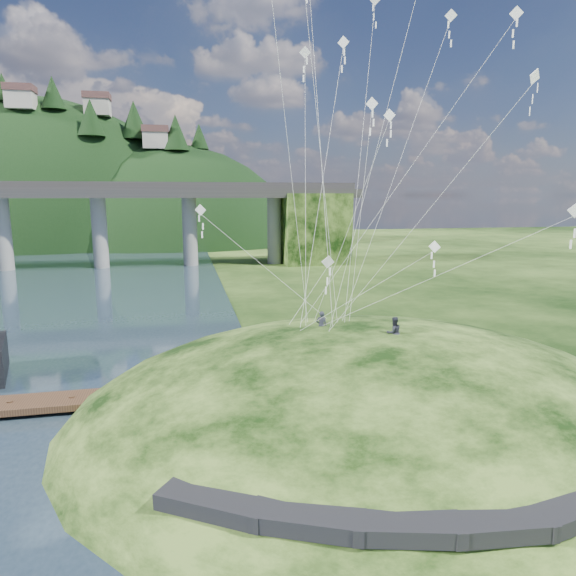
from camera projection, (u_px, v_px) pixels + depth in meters
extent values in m
plane|color=black|center=(235.00, 444.00, 26.43)|extent=(320.00, 320.00, 0.00)
ellipsoid|color=black|center=(368.00, 439.00, 30.20)|extent=(36.00, 32.00, 13.00)
cube|color=black|center=(215.00, 502.00, 18.06)|extent=(4.32, 3.62, 0.71)
cube|color=black|center=(309.00, 518.00, 17.05)|extent=(4.10, 2.97, 0.61)
cube|color=black|center=(406.00, 525.00, 16.68)|extent=(3.85, 2.37, 0.62)
cube|color=black|center=(497.00, 523.00, 16.85)|extent=(3.62, 1.83, 0.66)
cube|color=black|center=(571.00, 508.00, 17.63)|extent=(3.82, 2.27, 0.68)
cylinder|color=gray|center=(3.00, 232.00, 86.43)|extent=(2.60, 2.60, 13.00)
cylinder|color=gray|center=(100.00, 231.00, 89.49)|extent=(2.60, 2.60, 13.00)
cylinder|color=gray|center=(190.00, 230.00, 92.55)|extent=(2.60, 2.60, 13.00)
cylinder|color=gray|center=(274.00, 229.00, 95.61)|extent=(2.60, 2.60, 13.00)
cube|color=black|center=(313.00, 228.00, 97.09)|extent=(12.00, 11.00, 13.00)
ellipsoid|color=black|center=(44.00, 264.00, 141.06)|extent=(96.00, 68.00, 88.00)
ellipsoid|color=black|center=(174.00, 279.00, 140.97)|extent=(76.00, 56.00, 72.00)
cone|color=black|center=(2.00, 87.00, 121.17)|extent=(4.97, 4.97, 6.54)
cone|color=black|center=(53.00, 93.00, 121.70)|extent=(5.83, 5.83, 7.67)
cone|color=black|center=(91.00, 117.00, 119.78)|extent=(6.47, 6.47, 8.51)
cone|color=black|center=(134.00, 120.00, 128.14)|extent=(7.13, 7.13, 9.38)
cone|color=black|center=(176.00, 132.00, 125.95)|extent=(6.56, 6.56, 8.63)
cone|color=black|center=(199.00, 136.00, 132.55)|extent=(4.88, 4.88, 6.42)
cube|color=beige|center=(21.00, 101.00, 118.86)|extent=(6.00, 5.00, 4.00)
cube|color=brown|center=(20.00, 88.00, 118.38)|extent=(6.40, 5.40, 1.60)
cube|color=beige|center=(98.00, 108.00, 127.82)|extent=(6.00, 5.00, 4.00)
cube|color=brown|center=(97.00, 96.00, 127.34)|extent=(6.40, 5.40, 1.60)
cube|color=beige|center=(156.00, 141.00, 126.28)|extent=(6.00, 5.00, 4.00)
cube|color=brown|center=(155.00, 129.00, 125.80)|extent=(6.40, 5.40, 1.60)
cube|color=#362216|center=(72.00, 401.00, 30.80)|extent=(15.94, 2.71, 0.40)
cylinder|color=#362216|center=(10.00, 410.00, 30.13)|extent=(0.34, 0.34, 1.14)
cylinder|color=#362216|center=(72.00, 405.00, 30.85)|extent=(0.34, 0.34, 1.14)
cylinder|color=#362216|center=(131.00, 400.00, 31.57)|extent=(0.34, 0.34, 1.14)
cylinder|color=#362216|center=(187.00, 396.00, 32.28)|extent=(0.34, 0.34, 1.14)
imported|color=#262833|center=(322.00, 311.00, 30.86)|extent=(0.74, 0.56, 1.83)
imported|color=#262833|center=(394.00, 317.00, 28.90)|extent=(0.95, 0.77, 1.85)
cube|color=white|center=(200.00, 210.00, 31.51)|extent=(0.66, 0.34, 0.71)
cube|color=white|center=(201.00, 218.00, 31.60)|extent=(0.09, 0.04, 0.41)
cube|color=white|center=(201.00, 226.00, 31.69)|extent=(0.09, 0.04, 0.41)
cube|color=white|center=(201.00, 235.00, 31.78)|extent=(0.09, 0.04, 0.41)
cube|color=white|center=(309.00, 1.00, 34.14)|extent=(0.08, 0.07, 0.39)
cube|color=white|center=(435.00, 247.00, 32.28)|extent=(0.53, 0.64, 0.79)
cube|color=white|center=(434.00, 256.00, 32.38)|extent=(0.09, 0.08, 0.46)
cube|color=white|center=(434.00, 264.00, 32.48)|extent=(0.09, 0.08, 0.46)
cube|color=white|center=(433.00, 273.00, 32.58)|extent=(0.09, 0.08, 0.46)
cube|color=white|center=(576.00, 210.00, 24.75)|extent=(0.73, 0.33, 0.76)
cube|color=white|center=(575.00, 222.00, 24.85)|extent=(0.10, 0.04, 0.45)
cube|color=white|center=(574.00, 233.00, 24.94)|extent=(0.10, 0.04, 0.45)
cube|color=white|center=(572.00, 244.00, 25.04)|extent=(0.10, 0.04, 0.45)
cube|color=white|center=(535.00, 77.00, 22.01)|extent=(0.64, 0.27, 0.65)
cube|color=white|center=(534.00, 88.00, 22.10)|extent=(0.08, 0.07, 0.39)
cube|color=white|center=(533.00, 100.00, 22.18)|extent=(0.08, 0.07, 0.39)
cube|color=white|center=(532.00, 111.00, 22.26)|extent=(0.08, 0.07, 0.39)
cube|color=white|center=(372.00, 104.00, 29.39)|extent=(0.59, 0.51, 0.72)
cube|color=white|center=(372.00, 113.00, 29.48)|extent=(0.09, 0.06, 0.43)
cube|color=white|center=(371.00, 123.00, 29.58)|extent=(0.09, 0.06, 0.43)
cube|color=white|center=(371.00, 132.00, 29.67)|extent=(0.09, 0.06, 0.43)
cube|color=white|center=(343.00, 42.00, 33.33)|extent=(0.67, 0.48, 0.78)
cube|color=white|center=(343.00, 51.00, 33.43)|extent=(0.10, 0.06, 0.46)
cube|color=white|center=(343.00, 61.00, 33.53)|extent=(0.10, 0.06, 0.46)
cube|color=white|center=(343.00, 70.00, 33.63)|extent=(0.10, 0.06, 0.46)
cube|color=white|center=(390.00, 115.00, 26.62)|extent=(0.47, 0.51, 0.64)
cube|color=white|center=(389.00, 125.00, 26.71)|extent=(0.08, 0.06, 0.38)
cube|color=white|center=(389.00, 134.00, 26.79)|extent=(0.08, 0.06, 0.38)
cube|color=white|center=(389.00, 143.00, 26.87)|extent=(0.08, 0.06, 0.38)
cube|color=white|center=(305.00, 52.00, 34.23)|extent=(0.75, 0.29, 0.76)
cube|color=white|center=(305.00, 61.00, 34.32)|extent=(0.10, 0.03, 0.45)
cube|color=white|center=(305.00, 70.00, 34.42)|extent=(0.10, 0.03, 0.45)
cube|color=white|center=(305.00, 78.00, 34.52)|extent=(0.10, 0.03, 0.45)
cube|color=white|center=(375.00, 0.00, 35.22)|extent=(0.72, 0.26, 0.73)
cube|color=white|center=(375.00, 8.00, 35.32)|extent=(0.10, 0.02, 0.43)
cube|color=white|center=(375.00, 16.00, 35.41)|extent=(0.10, 0.02, 0.43)
cube|color=white|center=(374.00, 24.00, 35.50)|extent=(0.10, 0.02, 0.43)
cube|color=white|center=(328.00, 262.00, 33.58)|extent=(0.89, 0.31, 0.86)
cube|color=white|center=(328.00, 271.00, 33.69)|extent=(0.12, 0.06, 0.52)
cube|color=white|center=(328.00, 281.00, 33.80)|extent=(0.12, 0.06, 0.52)
cube|color=white|center=(328.00, 290.00, 33.92)|extent=(0.12, 0.06, 0.52)
cube|color=white|center=(516.00, 13.00, 30.19)|extent=(0.67, 0.50, 0.79)
cube|color=white|center=(516.00, 23.00, 30.29)|extent=(0.10, 0.06, 0.46)
cube|color=white|center=(515.00, 34.00, 30.39)|extent=(0.10, 0.06, 0.46)
cube|color=white|center=(514.00, 44.00, 30.49)|extent=(0.10, 0.06, 0.46)
cube|color=white|center=(451.00, 15.00, 33.07)|extent=(0.71, 0.41, 0.77)
cube|color=white|center=(451.00, 25.00, 33.16)|extent=(0.10, 0.04, 0.45)
cube|color=white|center=(450.00, 34.00, 33.26)|extent=(0.10, 0.04, 0.45)
cube|color=white|center=(450.00, 43.00, 33.36)|extent=(0.10, 0.04, 0.45)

